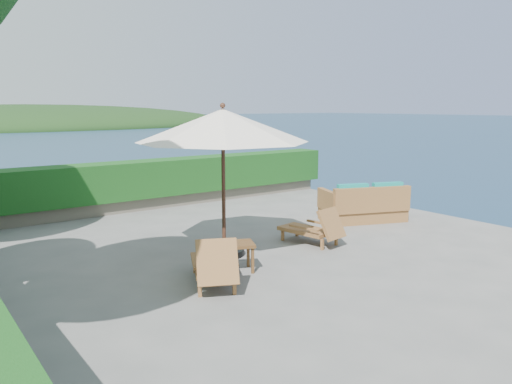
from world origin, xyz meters
TOP-DOWN VIEW (x-y plane):
  - ground at (0.00, 0.00)m, footprint 12.00×12.00m
  - foundation at (0.00, 0.00)m, footprint 12.00×12.00m
  - offshore_island at (25.00, 140.00)m, footprint 126.00×57.60m
  - planter_wall_far at (0.00, 5.60)m, footprint 12.00×0.60m
  - hedge_far at (0.00, 5.60)m, footprint 12.40×0.90m
  - patio_umbrella at (-0.69, 0.50)m, footprint 3.98×3.98m
  - lounge_left at (-1.74, -0.83)m, footprint 1.23×1.64m
  - lounge_right at (1.24, 0.03)m, footprint 0.81×1.48m
  - side_table at (-0.98, -0.46)m, footprint 0.63×0.63m
  - wicker_loveseat at (3.72, 0.86)m, footprint 2.28×1.71m

SIDE VIEW (x-z plane):
  - offshore_island at x=25.00m, z-range -9.30..3.30m
  - foundation at x=0.00m, z-range -3.05..-0.05m
  - ground at x=0.00m, z-range 0.00..0.00m
  - planter_wall_far at x=0.00m, z-range 0.00..0.36m
  - lounge_right at x=1.24m, z-range -0.07..0.74m
  - lounge_left at x=-1.74m, z-range -0.07..0.81m
  - wicker_loveseat at x=3.72m, z-range -0.11..0.89m
  - side_table at x=-0.98m, z-range 0.17..0.68m
  - hedge_far at x=0.00m, z-range 0.35..1.35m
  - patio_umbrella at x=-0.69m, z-range 1.01..3.93m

